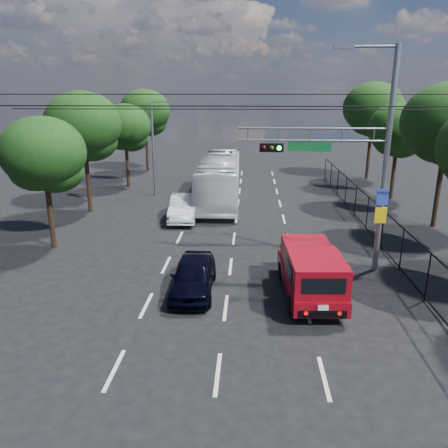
# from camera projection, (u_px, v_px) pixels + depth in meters

# --- Properties ---
(ground) EXTENTS (120.00, 120.00, 0.00)m
(ground) POSITION_uv_depth(u_px,v_px,m) (218.00, 374.00, 12.44)
(ground) COLOR black
(ground) RESTS_ON ground
(lane_markings) EXTENTS (6.12, 38.00, 0.01)m
(lane_markings) POSITION_uv_depth(u_px,v_px,m) (235.00, 228.00, 25.81)
(lane_markings) COLOR beige
(lane_markings) RESTS_ON ground
(signal_mast) EXTENTS (6.43, 0.39, 9.50)m
(signal_mast) POSITION_uv_depth(u_px,v_px,m) (357.00, 153.00, 18.24)
(signal_mast) COLOR slate
(signal_mast) RESTS_ON ground
(streetlight_left) EXTENTS (2.09, 0.22, 7.08)m
(streetlight_left) POSITION_uv_depth(u_px,v_px,m) (155.00, 144.00, 32.67)
(streetlight_left) COLOR slate
(streetlight_left) RESTS_ON ground
(utility_wires) EXTENTS (22.00, 5.04, 0.74)m
(utility_wires) POSITION_uv_depth(u_px,v_px,m) (232.00, 103.00, 18.77)
(utility_wires) COLOR black
(utility_wires) RESTS_ON ground
(fence_right) EXTENTS (0.06, 34.03, 2.00)m
(fence_right) POSITION_uv_depth(u_px,v_px,m) (376.00, 222.00, 23.32)
(fence_right) COLOR black
(fence_right) RESTS_ON ground
(tree_right_c) EXTENTS (5.10, 5.10, 8.29)m
(tree_right_c) POSITION_uv_depth(u_px,v_px,m) (447.00, 128.00, 24.43)
(tree_right_c) COLOR black
(tree_right_c) RESTS_ON ground
(tree_right_d) EXTENTS (4.32, 4.32, 7.02)m
(tree_right_d) POSITION_uv_depth(u_px,v_px,m) (398.00, 133.00, 31.40)
(tree_right_d) COLOR black
(tree_right_d) RESTS_ON ground
(tree_right_e) EXTENTS (5.28, 5.28, 8.58)m
(tree_right_e) POSITION_uv_depth(u_px,v_px,m) (373.00, 112.00, 38.71)
(tree_right_e) COLOR black
(tree_right_e) RESTS_ON ground
(tree_left_b) EXTENTS (4.08, 4.08, 6.63)m
(tree_left_b) POSITION_uv_depth(u_px,v_px,m) (45.00, 159.00, 21.21)
(tree_left_b) COLOR black
(tree_left_b) RESTS_ON ground
(tree_left_c) EXTENTS (4.80, 4.80, 7.80)m
(tree_left_c) POSITION_uv_depth(u_px,v_px,m) (84.00, 130.00, 27.69)
(tree_left_c) COLOR black
(tree_left_c) RESTS_ON ground
(tree_left_d) EXTENTS (4.20, 4.20, 6.83)m
(tree_left_d) POSITION_uv_depth(u_px,v_px,m) (125.00, 130.00, 35.50)
(tree_left_d) COLOR black
(tree_left_d) RESTS_ON ground
(tree_left_e) EXTENTS (4.92, 4.92, 7.99)m
(tree_left_e) POSITION_uv_depth(u_px,v_px,m) (145.00, 115.00, 42.92)
(tree_left_e) COLOR black
(tree_left_e) RESTS_ON ground
(red_pickup) EXTENTS (2.21, 5.46, 2.00)m
(red_pickup) POSITION_uv_depth(u_px,v_px,m) (310.00, 270.00, 16.91)
(red_pickup) COLOR black
(red_pickup) RESTS_ON ground
(navy_hatchback) EXTENTS (1.73, 4.16, 1.41)m
(navy_hatchback) POSITION_uv_depth(u_px,v_px,m) (193.00, 275.00, 17.35)
(navy_hatchback) COLOR black
(navy_hatchback) RESTS_ON ground
(white_bus) EXTENTS (3.03, 11.93, 3.31)m
(white_bus) POSITION_uv_depth(u_px,v_px,m) (220.00, 179.00, 31.62)
(white_bus) COLOR silver
(white_bus) RESTS_ON ground
(white_van) EXTENTS (1.82, 4.62, 1.50)m
(white_van) POSITION_uv_depth(u_px,v_px,m) (184.00, 207.00, 27.36)
(white_van) COLOR silver
(white_van) RESTS_ON ground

